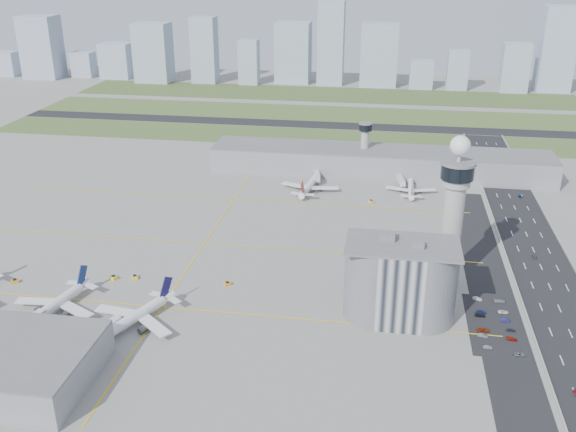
# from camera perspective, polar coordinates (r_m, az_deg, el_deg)

# --- Properties ---
(ground) EXTENTS (1000.00, 1000.00, 0.00)m
(ground) POSITION_cam_1_polar(r_m,az_deg,el_deg) (276.09, -1.16, -5.65)
(ground) COLOR gray
(grass_strip_0) EXTENTS (480.00, 50.00, 0.08)m
(grass_strip_0) POSITION_cam_1_polar(r_m,az_deg,el_deg) (486.36, 1.25, 7.06)
(grass_strip_0) COLOR #4D6730
(grass_strip_0) RESTS_ON ground
(grass_strip_1) EXTENTS (480.00, 60.00, 0.08)m
(grass_strip_1) POSITION_cam_1_polar(r_m,az_deg,el_deg) (558.36, 2.33, 9.10)
(grass_strip_1) COLOR #496630
(grass_strip_1) RESTS_ON ground
(grass_strip_2) EXTENTS (480.00, 70.00, 0.08)m
(grass_strip_2) POSITION_cam_1_polar(r_m,az_deg,el_deg) (635.93, 3.23, 10.77)
(grass_strip_2) COLOR #3E5226
(grass_strip_2) RESTS_ON ground
(runway) EXTENTS (480.00, 22.00, 0.10)m
(runway) POSITION_cam_1_polar(r_m,az_deg,el_deg) (521.77, 1.82, 8.14)
(runway) COLOR black
(runway) RESTS_ON ground
(highway) EXTENTS (28.00, 500.00, 0.10)m
(highway) POSITION_cam_1_polar(r_m,az_deg,el_deg) (281.57, 22.72, -6.97)
(highway) COLOR black
(highway) RESTS_ON ground
(barrier_left) EXTENTS (0.60, 500.00, 1.20)m
(barrier_left) POSITION_cam_1_polar(r_m,az_deg,el_deg) (278.12, 19.93, -6.78)
(barrier_left) COLOR #9E9E99
(barrier_left) RESTS_ON ground
(landside_road) EXTENTS (18.00, 260.00, 0.08)m
(landside_road) POSITION_cam_1_polar(r_m,az_deg,el_deg) (267.75, 17.94, -7.83)
(landside_road) COLOR black
(landside_road) RESTS_ON ground
(parking_lot) EXTENTS (20.00, 44.00, 0.10)m
(parking_lot) POSITION_cam_1_polar(r_m,az_deg,el_deg) (257.21, 17.84, -9.15)
(parking_lot) COLOR black
(parking_lot) RESTS_ON ground
(taxiway_line_h_0) EXTENTS (260.00, 0.60, 0.01)m
(taxiway_line_h_0) POSITION_cam_1_polar(r_m,az_deg,el_deg) (260.62, -11.13, -7.97)
(taxiway_line_h_0) COLOR yellow
(taxiway_line_h_0) RESTS_ON ground
(taxiway_line_h_1) EXTENTS (260.00, 0.60, 0.01)m
(taxiway_line_h_1) POSITION_cam_1_polar(r_m,az_deg,el_deg) (310.80, -7.45, -2.45)
(taxiway_line_h_1) COLOR yellow
(taxiway_line_h_1) RESTS_ON ground
(taxiway_line_h_2) EXTENTS (260.00, 0.60, 0.01)m
(taxiway_line_h_2) POSITION_cam_1_polar(r_m,az_deg,el_deg) (363.97, -4.85, 1.51)
(taxiway_line_h_2) COLOR yellow
(taxiway_line_h_2) RESTS_ON ground
(taxiway_line_v) EXTENTS (0.60, 260.00, 0.01)m
(taxiway_line_v) POSITION_cam_1_polar(r_m,az_deg,el_deg) (310.80, -7.45, -2.45)
(taxiway_line_v) COLOR yellow
(taxiway_line_v) RESTS_ON ground
(control_tower) EXTENTS (14.00, 14.00, 64.50)m
(control_tower) POSITION_cam_1_polar(r_m,az_deg,el_deg) (266.43, 14.52, 0.81)
(control_tower) COLOR #ADAAA5
(control_tower) RESTS_ON ground
(secondary_tower) EXTENTS (8.60, 8.60, 31.90)m
(secondary_tower) POSITION_cam_1_polar(r_m,az_deg,el_deg) (405.09, 6.84, 6.44)
(secondary_tower) COLOR #ADAAA5
(secondary_tower) RESTS_ON ground
(admin_building) EXTENTS (42.00, 24.00, 33.50)m
(admin_building) POSITION_cam_1_polar(r_m,az_deg,el_deg) (246.04, 9.94, -5.74)
(admin_building) COLOR #B2B2B7
(admin_building) RESTS_ON ground
(terminal_pier) EXTENTS (210.00, 32.00, 15.80)m
(terminal_pier) POSITION_cam_1_polar(r_m,az_deg,el_deg) (406.11, 8.16, 4.81)
(terminal_pier) COLOR gray
(terminal_pier) RESTS_ON ground
(airplane_near_b) EXTENTS (43.89, 48.75, 11.81)m
(airplane_near_b) POSITION_cam_1_polar(r_m,az_deg,el_deg) (264.75, -20.22, -7.06)
(airplane_near_b) COLOR white
(airplane_near_b) RESTS_ON ground
(airplane_near_c) EXTENTS (51.04, 54.39, 12.12)m
(airplane_near_c) POSITION_cam_1_polar(r_m,az_deg,el_deg) (247.60, -13.75, -8.35)
(airplane_near_c) COLOR white
(airplane_near_c) RESTS_ON ground
(airplane_far_a) EXTENTS (39.12, 44.41, 11.35)m
(airplane_far_a) POSITION_cam_1_polar(r_m,az_deg,el_deg) (375.19, 1.99, 3.16)
(airplane_far_a) COLOR white
(airplane_far_a) RESTS_ON ground
(airplane_far_b) EXTENTS (29.13, 34.27, 9.59)m
(airplane_far_b) POSITION_cam_1_polar(r_m,az_deg,el_deg) (378.32, 10.90, 2.78)
(airplane_far_b) COLOR white
(airplane_far_b) RESTS_ON ground
(jet_bridge_near_1) EXTENTS (5.39, 14.31, 5.70)m
(jet_bridge_near_1) POSITION_cam_1_polar(r_m,az_deg,el_deg) (253.53, -22.89, -9.69)
(jet_bridge_near_1) COLOR silver
(jet_bridge_near_1) RESTS_ON ground
(jet_bridge_near_2) EXTENTS (5.39, 14.31, 5.70)m
(jet_bridge_near_2) POSITION_cam_1_polar(r_m,az_deg,el_deg) (239.89, -16.67, -10.69)
(jet_bridge_near_2) COLOR silver
(jet_bridge_near_2) RESTS_ON ground
(jet_bridge_far_0) EXTENTS (5.39, 14.31, 5.70)m
(jet_bridge_far_0) POSITION_cam_1_polar(r_m,az_deg,el_deg) (394.75, 2.53, 3.72)
(jet_bridge_far_0) COLOR silver
(jet_bridge_far_0) RESTS_ON ground
(jet_bridge_far_1) EXTENTS (5.39, 14.31, 5.70)m
(jet_bridge_far_1) POSITION_cam_1_polar(r_m,az_deg,el_deg) (392.57, 9.81, 3.29)
(jet_bridge_far_1) COLOR silver
(jet_bridge_far_1) RESTS_ON ground
(tug_0) EXTENTS (3.80, 3.52, 1.82)m
(tug_0) POSITION_cam_1_polar(r_m,az_deg,el_deg) (296.47, -23.12, -5.33)
(tug_0) COLOR gold
(tug_0) RESTS_ON ground
(tug_1) EXTENTS (3.78, 3.39, 1.82)m
(tug_1) POSITION_cam_1_polar(r_m,az_deg,el_deg) (285.65, -15.25, -5.28)
(tug_1) COLOR yellow
(tug_1) RESTS_ON ground
(tug_2) EXTENTS (3.40, 3.75, 1.80)m
(tug_2) POSITION_cam_1_polar(r_m,az_deg,el_deg) (283.83, -13.47, -5.28)
(tug_2) COLOR yellow
(tug_2) RESTS_ON ground
(tug_3) EXTENTS (3.37, 3.20, 1.61)m
(tug_3) POSITION_cam_1_polar(r_m,az_deg,el_deg) (272.30, -5.41, -5.99)
(tug_3) COLOR orange
(tug_3) RESTS_ON ground
(tug_4) EXTENTS (3.30, 3.43, 1.65)m
(tug_4) POSITION_cam_1_polar(r_m,az_deg,el_deg) (378.71, 2.11, 2.56)
(tug_4) COLOR #EEAB01
(tug_4) RESTS_ON ground
(tug_5) EXTENTS (3.17, 3.33, 1.60)m
(tug_5) POSITION_cam_1_polar(r_m,az_deg,el_deg) (360.62, 7.40, 1.32)
(tug_5) COLOR yellow
(tug_5) RESTS_ON ground
(car_lot_0) EXTENTS (3.35, 1.42, 1.13)m
(car_lot_0) POSITION_cam_1_polar(r_m,az_deg,el_deg) (242.37, 17.34, -11.05)
(car_lot_0) COLOR #B2B4C7
(car_lot_0) RESTS_ON ground
(car_lot_1) EXTENTS (3.71, 1.64, 1.19)m
(car_lot_1) POSITION_cam_1_polar(r_m,az_deg,el_deg) (248.28, 16.93, -10.12)
(car_lot_1) COLOR slate
(car_lot_1) RESTS_ON ground
(car_lot_2) EXTENTS (4.69, 2.59, 1.24)m
(car_lot_2) POSITION_cam_1_polar(r_m,az_deg,el_deg) (251.46, 16.97, -9.67)
(car_lot_2) COLOR maroon
(car_lot_2) RESTS_ON ground
(car_lot_3) EXTENTS (4.06, 1.71, 1.17)m
(car_lot_3) POSITION_cam_1_polar(r_m,az_deg,el_deg) (260.47, 16.70, -8.43)
(car_lot_3) COLOR black
(car_lot_3) RESTS_ON ground
(car_lot_4) EXTENTS (3.83, 1.85, 1.26)m
(car_lot_4) POSITION_cam_1_polar(r_m,az_deg,el_deg) (262.66, 16.81, -8.16)
(car_lot_4) COLOR navy
(car_lot_4) RESTS_ON ground
(car_lot_5) EXTENTS (3.95, 1.87, 1.25)m
(car_lot_5) POSITION_cam_1_polar(r_m,az_deg,el_deg) (271.38, 16.48, -7.06)
(car_lot_5) COLOR silver
(car_lot_5) RESTS_ON ground
(car_lot_6) EXTENTS (4.20, 2.32, 1.11)m
(car_lot_6) POSITION_cam_1_polar(r_m,az_deg,el_deg) (241.99, 19.89, -11.48)
(car_lot_6) COLOR slate
(car_lot_6) RESTS_ON ground
(car_lot_7) EXTENTS (3.95, 2.10, 1.09)m
(car_lot_7) POSITION_cam_1_polar(r_m,az_deg,el_deg) (249.61, 19.28, -10.27)
(car_lot_7) COLOR #8A0E05
(car_lot_7) RESTS_ON ground
(car_lot_8) EXTENTS (3.35, 1.58, 1.11)m
(car_lot_8) POSITION_cam_1_polar(r_m,az_deg,el_deg) (254.72, 19.21, -9.55)
(car_lot_8) COLOR #23242C
(car_lot_8) RESTS_ON ground
(car_lot_9) EXTENTS (3.93, 1.73, 1.25)m
(car_lot_9) POSITION_cam_1_polar(r_m,az_deg,el_deg) (259.96, 18.77, -8.77)
(car_lot_9) COLOR navy
(car_lot_9) RESTS_ON ground
(car_lot_10) EXTENTS (4.08, 1.92, 1.13)m
(car_lot_10) POSITION_cam_1_polar(r_m,az_deg,el_deg) (265.33, 18.59, -8.08)
(car_lot_10) COLOR white
(car_lot_10) RESTS_ON ground
(car_lot_11) EXTENTS (4.60, 2.24, 1.29)m
(car_lot_11) POSITION_cam_1_polar(r_m,az_deg,el_deg) (272.34, 18.30, -7.19)
(car_lot_11) COLOR gray
(car_lot_11) RESTS_ON ground
(car_hw_1) EXTENTS (1.41, 3.69, 1.20)m
(car_hw_1) POSITION_cam_1_polar(r_m,az_deg,el_deg) (315.17, 21.06, -3.39)
(car_hw_1) COLOR black
(car_hw_1) RESTS_ON ground
(car_hw_2) EXTENTS (2.51, 4.34, 1.14)m
(car_hw_2) POSITION_cam_1_polar(r_m,az_deg,el_deg) (388.27, 19.98, 1.64)
(car_hw_2) COLOR navy
(car_hw_2) RESTS_ON ground
(car_hw_4) EXTENTS (1.31, 3.22, 1.09)m
(car_hw_4) POSITION_cam_1_polar(r_m,az_deg,el_deg) (443.42, 16.93, 4.57)
(car_hw_4) COLOR gray
(car_hw_4) RESTS_ON ground
(skyline_bldg_0) EXTENTS (24.05, 19.24, 26.50)m
(skyline_bldg_0) POSITION_cam_1_polar(r_m,az_deg,el_deg) (792.71, -23.71, 12.30)
(skyline_bldg_0) COLOR #9EADC1
(skyline_bldg_0) RESTS_ON ground
(skyline_bldg_1) EXTENTS (37.63, 30.10, 65.60)m
(skyline_bldg_1) POSITION_cam_1_polar(r_m,az_deg,el_deg) (762.67, -21.06, 13.84)
(skyline_bldg_1) COLOR #9EADC1
(skyline_bldg_1) RESTS_ON ground
(skyline_bldg_2) EXTENTS (22.81, 18.25, 26.79)m
(skyline_bldg_2) POSITION_cam_1_polar(r_m,az_deg,el_deg) (757.68, -17.70, 12.72)
(skyline_bldg_2) COLOR #9EADC1
(skyline_bldg_2) RESTS_ON ground
(skyline_bldg_3) EXTENTS (32.30, 25.84, 36.93)m
(skyline_bldg_3) POSITION_cam_1_polar(r_m,az_deg,el_deg) (741.66, -14.95, 13.22)
(skyline_bldg_3) COLOR #9EADC1
(skyline_bldg_3) RESTS_ON ground
(skyline_bldg_4) EXTENTS (35.81, 28.65, 60.36)m
(skyline_bldg_4) POSITION_cam_1_polar(r_m,az_deg,el_deg) (707.06, -11.89, 14.02)
(skyline_bldg_4) COLOR #9EADC1
(skyline_bldg_4) RESTS_ON ground
(skyline_bldg_5) EXTENTS (25.49, 20.39, 66.89)m
(skyline_bldg_5) POSITION_cam_1_polar(r_m,az_deg,el_deg) (693.59, -7.44, 14.42)
(skyline_bldg_5) COLOR #9EADC1
(skyline_bldg_5) RESTS_ON ground
(skyline_bldg_6) EXTENTS (20.04, 16.03, 45.20)m
(skyline_bldg_6) POSITION_cam_1_polar(r_m,az_deg,el_deg) (681.77, -3.50, 13.50)
(skyline_bldg_6) COLOR #9EADC1
(skyline_bldg_6) RESTS_ON ground
(skyline_bldg_7) EXTENTS (35.76, 28.61, 61.22)m
(skyline_bldg_7) POSITION_cam_1_polar(r_m,az_deg,el_deg) (691.09, 0.45, 14.34)
(skyline_bldg_7) COLOR #9EADC1
(skyline_bldg_7) RESTS_ON ground
(skyline_bldg_8) EXTENTS (26.33, 21.06, 83.39)m
(skyline_bldg_8) POSITION_cam_1_polar(r_m,az_deg,el_deg) (679.44, 3.84, 15.09)
(skyline_bldg_8) COLOR #9EADC1
(skyline_bldg_8) RESTS_ON ground
(skyline_bldg_9) EXTENTS (36.96, 29.57, 62.11)m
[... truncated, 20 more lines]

